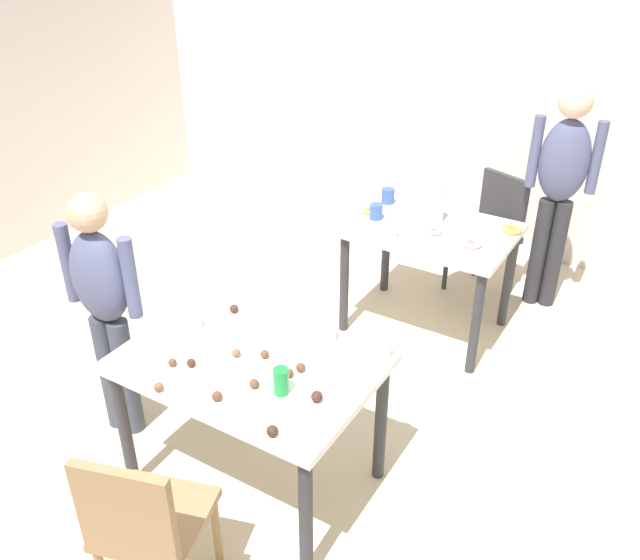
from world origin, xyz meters
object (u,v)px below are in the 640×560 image
(dining_table_near, at_px, (250,377))
(soda_can, at_px, (281,381))
(chair_near_table, at_px, (145,522))
(chair_far_table, at_px, (491,227))
(mixing_bowl, at_px, (313,333))
(dining_table_far, at_px, (430,243))
(person_girl_near, at_px, (104,299))
(pitcher_far, at_px, (435,203))
(person_adult_far, at_px, (561,180))

(dining_table_near, xyz_separation_m, soda_can, (0.26, -0.12, 0.16))
(chair_near_table, distance_m, chair_far_table, 3.22)
(mixing_bowl, bearing_deg, chair_near_table, -95.63)
(dining_table_near, distance_m, dining_table_far, 1.72)
(dining_table_far, xyz_separation_m, person_girl_near, (-1.01, -1.77, 0.19))
(soda_can, relative_size, pitcher_far, 0.48)
(dining_table_near, bearing_deg, person_adult_far, 72.94)
(chair_near_table, distance_m, pitcher_far, 2.60)
(person_adult_far, bearing_deg, person_girl_near, -122.71)
(dining_table_near, relative_size, person_girl_near, 0.82)
(dining_table_near, bearing_deg, person_girl_near, -176.44)
(chair_near_table, bearing_deg, person_girl_near, 141.70)
(soda_can, bearing_deg, dining_table_near, 155.22)
(person_girl_near, height_order, person_adult_far, person_adult_far)
(pitcher_far, bearing_deg, soda_can, -86.53)
(person_girl_near, bearing_deg, chair_near_table, -38.30)
(dining_table_near, bearing_deg, dining_table_far, 84.61)
(chair_far_table, relative_size, mixing_bowl, 4.00)
(person_girl_near, xyz_separation_m, soda_can, (1.11, -0.06, -0.01))
(chair_near_table, distance_m, person_girl_near, 1.21)
(dining_table_near, bearing_deg, chair_far_table, 82.09)
(mixing_bowl, bearing_deg, dining_table_near, -120.56)
(chair_far_table, bearing_deg, dining_table_far, -103.77)
(chair_far_table, distance_m, pitcher_far, 0.77)
(chair_near_table, distance_m, person_adult_far, 3.32)
(chair_near_table, height_order, pitcher_far, pitcher_far)
(soda_can, bearing_deg, dining_table_far, 92.93)
(dining_table_far, height_order, chair_near_table, chair_near_table)
(soda_can, bearing_deg, pitcher_far, 93.47)
(chair_far_table, xyz_separation_m, pitcher_far, (-0.20, -0.64, 0.38))
(dining_table_far, height_order, mixing_bowl, mixing_bowl)
(chair_far_table, relative_size, person_girl_near, 0.63)
(dining_table_near, bearing_deg, pitcher_far, 85.58)
(soda_can, bearing_deg, chair_far_table, 88.13)
(mixing_bowl, bearing_deg, person_adult_far, 74.88)
(chair_near_table, xyz_separation_m, pitcher_far, (0.08, 2.57, 0.38))
(chair_far_table, relative_size, person_adult_far, 0.56)
(dining_table_near, height_order, pitcher_far, pitcher_far)
(chair_far_table, relative_size, pitcher_far, 3.44)
(dining_table_near, xyz_separation_m, person_girl_near, (-0.85, -0.05, 0.17))
(chair_near_table, height_order, mixing_bowl, chair_near_table)
(dining_table_near, xyz_separation_m, pitcher_far, (0.14, 1.80, 0.23))
(dining_table_near, height_order, chair_far_table, chair_far_table)
(person_adult_far, xyz_separation_m, soda_can, (-0.49, -2.56, -0.13))
(chair_near_table, bearing_deg, mixing_bowl, 84.37)
(person_adult_far, bearing_deg, chair_near_table, -102.08)
(dining_table_far, height_order, soda_can, soda_can)
(person_adult_far, distance_m, mixing_bowl, 2.25)
(person_girl_near, relative_size, person_adult_far, 0.89)
(pitcher_far, bearing_deg, chair_far_table, 72.60)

